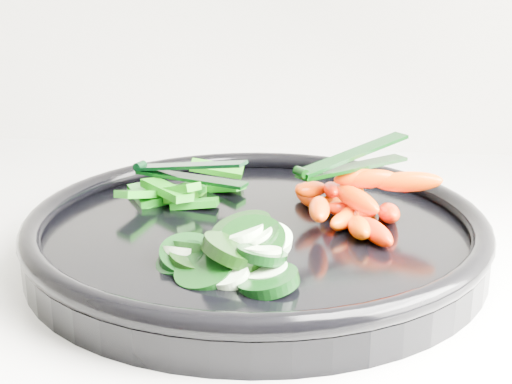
# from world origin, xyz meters

# --- Properties ---
(veggie_tray) EXTENTS (0.49, 0.49, 0.04)m
(veggie_tray) POSITION_xyz_m (0.61, 1.65, 0.95)
(veggie_tray) COLOR black
(veggie_tray) RESTS_ON counter
(cucumber_pile) EXTENTS (0.12, 0.13, 0.04)m
(cucumber_pile) POSITION_xyz_m (0.60, 1.57, 0.96)
(cucumber_pile) COLOR black
(cucumber_pile) RESTS_ON veggie_tray
(carrot_pile) EXTENTS (0.13, 0.16, 0.06)m
(carrot_pile) POSITION_xyz_m (0.69, 1.68, 0.97)
(carrot_pile) COLOR #E23B00
(carrot_pile) RESTS_ON veggie_tray
(pepper_pile) EXTENTS (0.11, 0.12, 0.04)m
(pepper_pile) POSITION_xyz_m (0.53, 1.71, 0.96)
(pepper_pile) COLOR #1D710A
(pepper_pile) RESTS_ON veggie_tray
(tong_carrot) EXTENTS (0.09, 0.09, 0.02)m
(tong_carrot) POSITION_xyz_m (0.69, 1.68, 1.00)
(tong_carrot) COLOR black
(tong_carrot) RESTS_ON carrot_pile
(tong_pepper) EXTENTS (0.11, 0.05, 0.02)m
(tong_pepper) POSITION_xyz_m (0.54, 1.71, 0.98)
(tong_pepper) COLOR black
(tong_pepper) RESTS_ON pepper_pile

